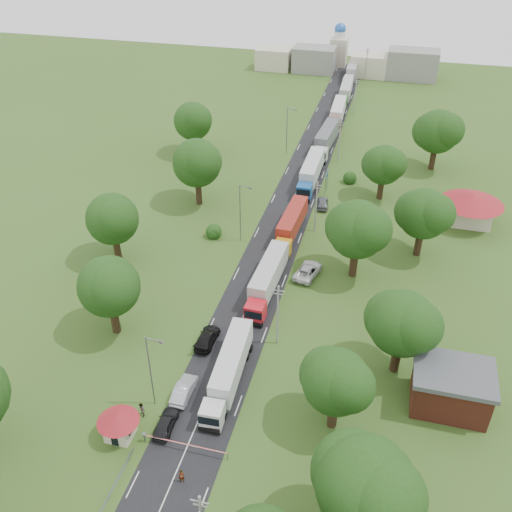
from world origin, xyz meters
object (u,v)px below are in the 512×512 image
(guard_booth, at_px, (119,422))
(info_sign, at_px, (327,177))
(boom_barrier, at_px, (173,442))
(pedestrian_near, at_px, (182,477))
(car_lane_mid, at_px, (184,390))
(car_lane_front, at_px, (166,423))
(truck_0, at_px, (229,370))

(guard_booth, xyz_separation_m, info_sign, (12.40, 60.00, 0.84))
(boom_barrier, distance_m, pedestrian_near, 4.18)
(car_lane_mid, bearing_deg, pedestrian_near, 109.49)
(pedestrian_near, bearing_deg, car_lane_front, 109.67)
(info_sign, xyz_separation_m, car_lane_mid, (-7.95, -53.00, -2.19))
(guard_booth, relative_size, truck_0, 0.30)
(boom_barrier, bearing_deg, car_lane_mid, 101.28)
(boom_barrier, xyz_separation_m, info_sign, (6.56, 60.00, 2.11))
(car_lane_mid, distance_m, pedestrian_near, 11.13)
(car_lane_front, bearing_deg, car_lane_mid, -94.92)
(boom_barrier, distance_m, guard_booth, 5.98)
(truck_0, xyz_separation_m, car_lane_front, (-4.68, -7.92, -1.38))
(info_sign, bearing_deg, boom_barrier, -96.24)
(guard_booth, bearing_deg, pedestrian_near, -23.28)
(car_lane_mid, bearing_deg, car_lane_front, 87.25)
(pedestrian_near, bearing_deg, guard_booth, 141.46)
(guard_booth, bearing_deg, info_sign, 78.32)
(boom_barrier, height_order, car_lane_front, car_lane_front)
(info_sign, xyz_separation_m, car_lane_front, (-8.20, -57.87, -2.24))
(car_lane_front, distance_m, pedestrian_near, 6.87)
(guard_booth, relative_size, car_lane_front, 0.99)
(info_sign, distance_m, car_lane_front, 58.49)
(guard_booth, bearing_deg, truck_0, 48.56)
(boom_barrier, bearing_deg, truck_0, 73.21)
(car_lane_front, height_order, car_lane_mid, car_lane_mid)
(info_sign, bearing_deg, car_lane_mid, -98.54)
(boom_barrier, height_order, car_lane_mid, car_lane_mid)
(car_lane_mid, bearing_deg, info_sign, -98.39)
(car_lane_front, bearing_deg, pedestrian_near, 122.90)
(car_lane_front, bearing_deg, info_sign, -100.10)
(boom_barrier, relative_size, car_lane_front, 2.07)
(boom_barrier, distance_m, truck_0, 10.57)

